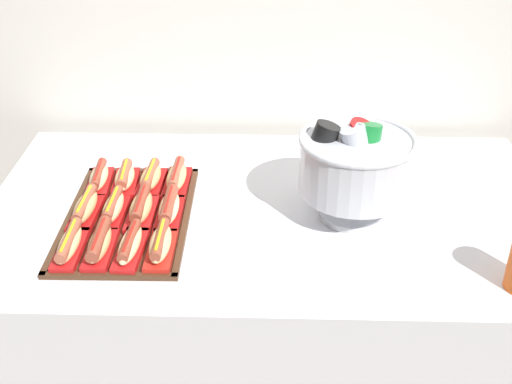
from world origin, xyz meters
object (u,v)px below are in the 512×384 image
at_px(hot_dog_5, 113,208).
at_px(hot_dog_9, 125,178).
at_px(hot_dog_10, 151,178).
at_px(hot_dog_0, 69,245).
at_px(buffet_table, 268,310).
at_px(hot_dog_7, 169,209).
at_px(hot_dog_8, 99,178).
at_px(hot_dog_11, 177,178).
at_px(hot_dog_2, 130,245).
at_px(hot_dog_3, 160,245).
at_px(hot_dog_6, 141,208).
at_px(serving_tray, 128,218).
at_px(hot_dog_1, 100,244).
at_px(hot_dog_4, 85,208).
at_px(punch_bowl, 355,163).

height_order(hot_dog_5, hot_dog_9, hot_dog_5).
bearing_deg(hot_dog_9, hot_dog_10, 0.56).
bearing_deg(hot_dog_0, buffet_table, 25.95).
bearing_deg(hot_dog_7, hot_dog_8, 144.31).
bearing_deg(hot_dog_11, hot_dog_2, -102.24).
distance_m(hot_dog_0, hot_dog_3, 0.23).
relative_size(hot_dog_6, hot_dog_10, 1.08).
xyz_separation_m(buffet_table, hot_dog_9, (-0.42, 0.09, 0.41)).
relative_size(serving_tray, hot_dog_1, 3.01).
bearing_deg(buffet_table, hot_dog_6, -168.07).
bearing_deg(hot_dog_4, hot_dog_1, -64.99).
distance_m(hot_dog_2, hot_dog_3, 0.08).
bearing_deg(hot_dog_2, hot_dog_9, 103.37).
height_order(hot_dog_3, hot_dog_4, same).
relative_size(hot_dog_7, punch_bowl, 0.59).
height_order(hot_dog_11, punch_bowl, punch_bowl).
distance_m(hot_dog_7, hot_dog_9, 0.22).
bearing_deg(hot_dog_3, hot_dog_6, 115.01).
distance_m(hot_dog_1, hot_dog_5, 0.17).
relative_size(buffet_table, hot_dog_8, 9.39).
distance_m(hot_dog_7, hot_dog_8, 0.28).
xyz_separation_m(serving_tray, hot_dog_3, (0.11, -0.16, 0.03)).
distance_m(hot_dog_4, punch_bowl, 0.73).
bearing_deg(hot_dog_6, hot_dog_9, 115.01).
height_order(buffet_table, hot_dog_1, hot_dog_1).
bearing_deg(hot_dog_9, hot_dog_8, -179.44).
height_order(hot_dog_1, hot_dog_11, same).
bearing_deg(hot_dog_2, hot_dog_0, -179.44).
distance_m(hot_dog_5, hot_dog_8, 0.18).
height_order(hot_dog_3, hot_dog_10, hot_dog_3).
bearing_deg(serving_tray, hot_dog_5, -179.44).
xyz_separation_m(hot_dog_6, hot_dog_8, (-0.15, 0.16, -0.00)).
relative_size(hot_dog_0, hot_dog_6, 1.01).
relative_size(hot_dog_0, punch_bowl, 0.58).
bearing_deg(hot_dog_0, serving_tray, 56.27).
distance_m(hot_dog_9, punch_bowl, 0.67).
relative_size(hot_dog_5, hot_dog_6, 0.96).
relative_size(buffet_table, hot_dog_9, 9.62).
xyz_separation_m(serving_tray, hot_dog_11, (0.11, 0.17, 0.03)).
xyz_separation_m(serving_tray, hot_dog_2, (0.04, -0.16, 0.03)).
relative_size(buffet_table, hot_dog_6, 8.94).
bearing_deg(serving_tray, hot_dog_10, 77.76).
xyz_separation_m(buffet_table, hot_dog_8, (-0.49, 0.09, 0.41)).
distance_m(serving_tray, hot_dog_7, 0.12).
bearing_deg(hot_dog_5, hot_dog_11, 48.29).
bearing_deg(buffet_table, hot_dog_4, -171.47).
relative_size(buffet_table, hot_dog_7, 8.83).
bearing_deg(hot_dog_5, serving_tray, 0.56).
bearing_deg(hot_dog_2, serving_tray, 103.37).
xyz_separation_m(hot_dog_5, hot_dog_8, (-0.08, 0.16, -0.00)).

